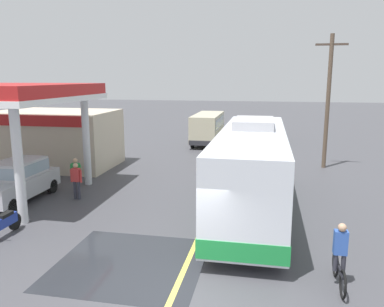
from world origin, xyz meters
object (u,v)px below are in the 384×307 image
(pedestrian_near_pump, at_px, (76,179))
(car_trailing_behind_bus, at_px, (266,129))
(motorcycle_parked_forecourt, at_px, (3,224))
(car_at_pump, at_px, (18,179))
(pedestrian_by_shop, at_px, (76,173))
(cyclist_on_shoulder, at_px, (340,257))
(coach_bus_main, at_px, (252,170))
(minibus_opposing_lane, at_px, (208,126))

(pedestrian_near_pump, height_order, car_trailing_behind_bus, car_trailing_behind_bus)
(motorcycle_parked_forecourt, relative_size, pedestrian_near_pump, 1.08)
(car_at_pump, relative_size, pedestrian_by_shop, 2.53)
(car_at_pump, xyz_separation_m, car_trailing_behind_bus, (10.58, 18.69, 0.00))
(cyclist_on_shoulder, height_order, motorcycle_parked_forecourt, cyclist_on_shoulder)
(car_at_pump, height_order, pedestrian_near_pump, car_at_pump)
(coach_bus_main, bearing_deg, car_at_pump, -176.39)
(pedestrian_near_pump, relative_size, pedestrian_by_shop, 1.00)
(cyclist_on_shoulder, height_order, pedestrian_by_shop, cyclist_on_shoulder)
(pedestrian_by_shop, bearing_deg, car_at_pump, -138.21)
(car_at_pump, xyz_separation_m, cyclist_on_shoulder, (12.64, -4.66, -0.23))
(car_trailing_behind_bus, bearing_deg, pedestrian_near_pump, -114.57)
(coach_bus_main, height_order, car_at_pump, coach_bus_main)
(pedestrian_by_shop, bearing_deg, pedestrian_near_pump, -61.45)
(minibus_opposing_lane, relative_size, car_trailing_behind_bus, 1.46)
(cyclist_on_shoulder, xyz_separation_m, pedestrian_by_shop, (-10.76, 6.34, 0.15))
(coach_bus_main, bearing_deg, car_trailing_behind_bus, 88.53)
(car_trailing_behind_bus, bearing_deg, car_at_pump, -119.51)
(coach_bus_main, bearing_deg, pedestrian_by_shop, 172.81)
(motorcycle_parked_forecourt, xyz_separation_m, pedestrian_near_pump, (0.50, 4.28, 0.49))
(car_at_pump, bearing_deg, minibus_opposing_lane, 70.26)
(cyclist_on_shoulder, bearing_deg, pedestrian_by_shop, 149.51)
(coach_bus_main, height_order, pedestrian_near_pump, coach_bus_main)
(minibus_opposing_lane, height_order, cyclist_on_shoulder, minibus_opposing_lane)
(coach_bus_main, height_order, motorcycle_parked_forecourt, coach_bus_main)
(car_at_pump, bearing_deg, car_trailing_behind_bus, 60.49)
(coach_bus_main, bearing_deg, pedestrian_near_pump, 179.14)
(coach_bus_main, bearing_deg, cyclist_on_shoulder, -64.54)
(car_at_pump, relative_size, pedestrian_near_pump, 2.53)
(motorcycle_parked_forecourt, height_order, pedestrian_by_shop, pedestrian_by_shop)
(car_at_pump, xyz_separation_m, minibus_opposing_lane, (5.88, 16.40, 0.46))
(motorcycle_parked_forecourt, bearing_deg, minibus_opposing_lane, 78.64)
(car_trailing_behind_bus, bearing_deg, coach_bus_main, -91.47)
(car_at_pump, height_order, pedestrian_by_shop, car_at_pump)
(coach_bus_main, relative_size, car_at_pump, 2.63)
(cyclist_on_shoulder, bearing_deg, coach_bus_main, 115.46)
(coach_bus_main, relative_size, motorcycle_parked_forecourt, 6.13)
(minibus_opposing_lane, bearing_deg, car_at_pump, -109.74)
(cyclist_on_shoulder, distance_m, motorcycle_parked_forecourt, 10.82)
(motorcycle_parked_forecourt, height_order, car_trailing_behind_bus, car_trailing_behind_bus)
(pedestrian_near_pump, xyz_separation_m, pedestrian_by_shop, (-0.50, 0.92, 0.00))
(pedestrian_near_pump, bearing_deg, minibus_opposing_lane, 77.37)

